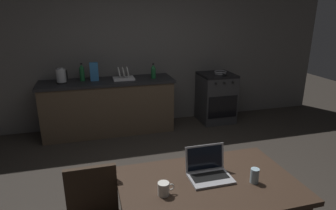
{
  "coord_description": "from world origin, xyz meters",
  "views": [
    {
      "loc": [
        -0.94,
        -2.47,
        1.99
      ],
      "look_at": [
        0.03,
        0.98,
        0.81
      ],
      "focal_mm": 31.15,
      "sensor_mm": 36.0,
      "label": 1
    }
  ],
  "objects_px": {
    "coffee_mug": "(164,189)",
    "bottle_b": "(82,72)",
    "frying_pan": "(221,72)",
    "drinking_glass": "(255,176)",
    "dish_rack": "(124,77)",
    "stove_oven": "(216,97)",
    "dining_table": "(209,191)",
    "electric_kettle": "(61,76)",
    "bottle": "(153,71)",
    "laptop": "(209,171)",
    "cereal_box": "(94,72)"
  },
  "relations": [
    {
      "from": "coffee_mug",
      "to": "bottle_b",
      "type": "bearing_deg",
      "value": 99.69
    },
    {
      "from": "frying_pan",
      "to": "coffee_mug",
      "type": "bearing_deg",
      "value": -121.61
    },
    {
      "from": "dining_table",
      "to": "electric_kettle",
      "type": "height_order",
      "value": "electric_kettle"
    },
    {
      "from": "stove_oven",
      "to": "frying_pan",
      "type": "xyz_separation_m",
      "value": [
        0.05,
        -0.03,
        0.47
      ]
    },
    {
      "from": "stove_oven",
      "to": "frying_pan",
      "type": "distance_m",
      "value": 0.47
    },
    {
      "from": "bottle_b",
      "to": "drinking_glass",
      "type": "bearing_deg",
      "value": -68.79
    },
    {
      "from": "coffee_mug",
      "to": "cereal_box",
      "type": "height_order",
      "value": "cereal_box"
    },
    {
      "from": "dining_table",
      "to": "bottle_b",
      "type": "xyz_separation_m",
      "value": [
        -0.9,
        3.06,
        0.34
      ]
    },
    {
      "from": "stove_oven",
      "to": "drinking_glass",
      "type": "distance_m",
      "value": 3.28
    },
    {
      "from": "dining_table",
      "to": "coffee_mug",
      "type": "xyz_separation_m",
      "value": [
        -0.36,
        -0.06,
        0.12
      ]
    },
    {
      "from": "laptop",
      "to": "electric_kettle",
      "type": "relative_size",
      "value": 1.36
    },
    {
      "from": "dining_table",
      "to": "drinking_glass",
      "type": "xyz_separation_m",
      "value": [
        0.32,
        -0.09,
        0.13
      ]
    },
    {
      "from": "drinking_glass",
      "to": "cereal_box",
      "type": "distance_m",
      "value": 3.26
    },
    {
      "from": "bottle",
      "to": "coffee_mug",
      "type": "xyz_separation_m",
      "value": [
        -0.61,
        -2.98,
        -0.2
      ]
    },
    {
      "from": "stove_oven",
      "to": "drinking_glass",
      "type": "xyz_separation_m",
      "value": [
        -1.1,
        -3.06,
        0.37
      ]
    },
    {
      "from": "coffee_mug",
      "to": "bottle_b",
      "type": "height_order",
      "value": "bottle_b"
    },
    {
      "from": "electric_kettle",
      "to": "bottle_b",
      "type": "height_order",
      "value": "bottle_b"
    },
    {
      "from": "laptop",
      "to": "frying_pan",
      "type": "distance_m",
      "value": 3.22
    },
    {
      "from": "drinking_glass",
      "to": "cereal_box",
      "type": "bearing_deg",
      "value": 108.5
    },
    {
      "from": "laptop",
      "to": "frying_pan",
      "type": "height_order",
      "value": "laptop"
    },
    {
      "from": "frying_pan",
      "to": "drinking_glass",
      "type": "height_order",
      "value": "frying_pan"
    },
    {
      "from": "electric_kettle",
      "to": "bottle",
      "type": "relative_size",
      "value": 0.95
    },
    {
      "from": "stove_oven",
      "to": "electric_kettle",
      "type": "height_order",
      "value": "electric_kettle"
    },
    {
      "from": "dish_rack",
      "to": "bottle_b",
      "type": "relative_size",
      "value": 1.19
    },
    {
      "from": "electric_kettle",
      "to": "drinking_glass",
      "type": "bearing_deg",
      "value": -63.43
    },
    {
      "from": "dining_table",
      "to": "electric_kettle",
      "type": "xyz_separation_m",
      "value": [
        -1.21,
        2.98,
        0.32
      ]
    },
    {
      "from": "coffee_mug",
      "to": "drinking_glass",
      "type": "bearing_deg",
      "value": -2.73
    },
    {
      "from": "electric_kettle",
      "to": "cereal_box",
      "type": "xyz_separation_m",
      "value": [
        0.5,
        0.02,
        0.04
      ]
    },
    {
      "from": "laptop",
      "to": "bottle",
      "type": "xyz_separation_m",
      "value": [
        0.22,
        2.85,
        0.21
      ]
    },
    {
      "from": "electric_kettle",
      "to": "laptop",
      "type": "bearing_deg",
      "value": -66.96
    },
    {
      "from": "dining_table",
      "to": "coffee_mug",
      "type": "distance_m",
      "value": 0.39
    },
    {
      "from": "laptop",
      "to": "drinking_glass",
      "type": "bearing_deg",
      "value": -36.28
    },
    {
      "from": "stove_oven",
      "to": "frying_pan",
      "type": "relative_size",
      "value": 2.27
    },
    {
      "from": "dish_rack",
      "to": "bottle_b",
      "type": "xyz_separation_m",
      "value": [
        -0.65,
        0.08,
        0.09
      ]
    },
    {
      "from": "laptop",
      "to": "cereal_box",
      "type": "bearing_deg",
      "value": 96.38
    },
    {
      "from": "frying_pan",
      "to": "drinking_glass",
      "type": "relative_size",
      "value": 3.48
    },
    {
      "from": "dining_table",
      "to": "frying_pan",
      "type": "xyz_separation_m",
      "value": [
        1.48,
        2.95,
        0.23
      ]
    },
    {
      "from": "bottle",
      "to": "bottle_b",
      "type": "relative_size",
      "value": 0.87
    },
    {
      "from": "electric_kettle",
      "to": "frying_pan",
      "type": "xyz_separation_m",
      "value": [
        2.69,
        -0.03,
        -0.09
      ]
    },
    {
      "from": "bottle",
      "to": "dish_rack",
      "type": "relative_size",
      "value": 0.73
    },
    {
      "from": "laptop",
      "to": "coffee_mug",
      "type": "distance_m",
      "value": 0.41
    },
    {
      "from": "electric_kettle",
      "to": "frying_pan",
      "type": "relative_size",
      "value": 0.6
    },
    {
      "from": "drinking_glass",
      "to": "dish_rack",
      "type": "relative_size",
      "value": 0.33
    },
    {
      "from": "stove_oven",
      "to": "bottle",
      "type": "relative_size",
      "value": 3.58
    },
    {
      "from": "coffee_mug",
      "to": "dish_rack",
      "type": "distance_m",
      "value": 3.04
    },
    {
      "from": "frying_pan",
      "to": "coffee_mug",
      "type": "xyz_separation_m",
      "value": [
        -1.85,
        -3.0,
        -0.11
      ]
    },
    {
      "from": "frying_pan",
      "to": "coffee_mug",
      "type": "relative_size",
      "value": 3.27
    },
    {
      "from": "laptop",
      "to": "cereal_box",
      "type": "height_order",
      "value": "cereal_box"
    },
    {
      "from": "stove_oven",
      "to": "drinking_glass",
      "type": "relative_size",
      "value": 7.91
    },
    {
      "from": "stove_oven",
      "to": "coffee_mug",
      "type": "height_order",
      "value": "stove_oven"
    }
  ]
}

